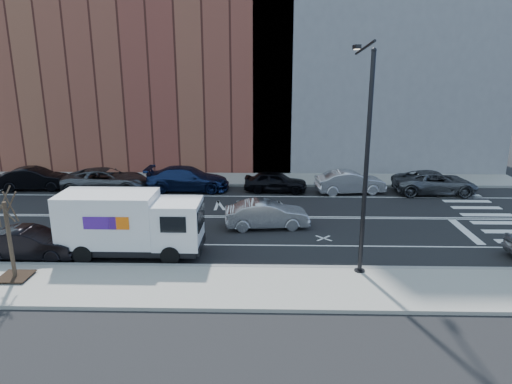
{
  "coord_description": "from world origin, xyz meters",
  "views": [
    {
      "loc": [
        3.11,
        -24.94,
        8.38
      ],
      "look_at": [
        2.49,
        0.34,
        1.4
      ],
      "focal_mm": 32.0,
      "sensor_mm": 36.0,
      "label": 1
    }
  ],
  "objects": [
    {
      "name": "curb_far",
      "position": [
        0.0,
        7.0,
        0.08
      ],
      "size": [
        44.0,
        0.25,
        0.17
      ],
      "primitive_type": "cube",
      "color": "gray",
      "rests_on": "ground"
    },
    {
      "name": "sidewalk_far",
      "position": [
        0.0,
        8.8,
        0.07
      ],
      "size": [
        44.0,
        3.6,
        0.15
      ],
      "primitive_type": "cube",
      "color": "gray",
      "rests_on": "ground"
    },
    {
      "name": "far_parked_e",
      "position": [
        3.72,
        5.54,
        0.73
      ],
      "size": [
        4.42,
        2.04,
        1.46
      ],
      "primitive_type": "imported",
      "rotation": [
        0.0,
        0.0,
        1.5
      ],
      "color": "black",
      "rests_on": "ground"
    },
    {
      "name": "far_parked_d",
      "position": [
        -2.4,
        5.77,
        0.83
      ],
      "size": [
        5.78,
        2.43,
        1.66
      ],
      "primitive_type": "imported",
      "rotation": [
        0.0,
        0.0,
        1.55
      ],
      "color": "#15234C",
      "rests_on": "ground"
    },
    {
      "name": "curb_near",
      "position": [
        0.0,
        -7.0,
        0.08
      ],
      "size": [
        44.0,
        0.25,
        0.17
      ],
      "primitive_type": "cube",
      "color": "gray",
      "rests_on": "ground"
    },
    {
      "name": "far_parked_f",
      "position": [
        8.8,
        5.31,
        0.77
      ],
      "size": [
        4.86,
        2.24,
        1.54
      ],
      "primitive_type": "imported",
      "rotation": [
        0.0,
        0.0,
        1.7
      ],
      "color": "silver",
      "rests_on": "ground"
    },
    {
      "name": "sidewalk_near",
      "position": [
        0.0,
        -8.8,
        0.07
      ],
      "size": [
        44.0,
        3.6,
        0.15
      ],
      "primitive_type": "cube",
      "color": "gray",
      "rests_on": "ground"
    },
    {
      "name": "far_parked_g",
      "position": [
        14.52,
        5.33,
        0.77
      ],
      "size": [
        5.56,
        2.57,
        1.54
      ],
      "primitive_type": "imported",
      "rotation": [
        0.0,
        0.0,
        1.57
      ],
      "color": "#494C50",
      "rests_on": "ground"
    },
    {
      "name": "far_parked_c",
      "position": [
        -8.0,
        5.4,
        0.81
      ],
      "size": [
        6.01,
        3.16,
        1.61
      ],
      "primitive_type": "imported",
      "rotation": [
        0.0,
        0.0,
        1.66
      ],
      "color": "#484A4F",
      "rests_on": "ground"
    },
    {
      "name": "road_markings",
      "position": [
        0.0,
        0.0,
        0.0
      ],
      "size": [
        40.0,
        8.6,
        0.01
      ],
      "primitive_type": null,
      "color": "white",
      "rests_on": "ground"
    },
    {
      "name": "bldg_brick",
      "position": [
        -8.0,
        15.6,
        11.0
      ],
      "size": [
        26.0,
        10.0,
        22.0
      ],
      "primitive_type": "cube",
      "color": "brown",
      "rests_on": "ground"
    },
    {
      "name": "far_parked_b",
      "position": [
        -13.15,
        5.71,
        0.78
      ],
      "size": [
        4.87,
        2.05,
        1.57
      ],
      "primitive_type": "imported",
      "rotation": [
        0.0,
        0.0,
        1.65
      ],
      "color": "black",
      "rests_on": "ground"
    },
    {
      "name": "bldg_concrete",
      "position": [
        12.0,
        15.6,
        13.0
      ],
      "size": [
        20.0,
        10.0,
        26.0
      ],
      "primitive_type": "cube",
      "color": "slate",
      "rests_on": "ground"
    },
    {
      "name": "near_parked_rear_a",
      "position": [
        -7.5,
        -6.08,
        0.71
      ],
      "size": [
        4.32,
        1.53,
        1.42
      ],
      "primitive_type": "imported",
      "rotation": [
        0.0,
        0.0,
        1.58
      ],
      "color": "black",
      "rests_on": "ground"
    },
    {
      "name": "fedex_van",
      "position": [
        -3.08,
        -5.6,
        1.54
      ],
      "size": [
        6.46,
        2.33,
        2.94
      ],
      "rotation": [
        0.0,
        0.0,
        -0.0
      ],
      "color": "black",
      "rests_on": "ground"
    },
    {
      "name": "crosswalk",
      "position": [
        16.0,
        0.0,
        0.0
      ],
      "size": [
        3.0,
        14.0,
        0.01
      ],
      "primitive_type": null,
      "color": "white",
      "rests_on": "ground"
    },
    {
      "name": "driving_sedan",
      "position": [
        3.12,
        -1.73,
        0.74
      ],
      "size": [
        4.62,
        2.07,
        1.47
      ],
      "primitive_type": "imported",
      "rotation": [
        0.0,
        0.0,
        1.69
      ],
      "color": "#A6A6AA",
      "rests_on": "ground"
    },
    {
      "name": "street_tree",
      "position": [
        -7.0,
        -8.4,
        1.45
      ],
      "size": [
        1.2,
        1.2,
        3.75
      ],
      "color": "black",
      "rests_on": "ground"
    },
    {
      "name": "streetlight",
      "position": [
        7.0,
        -6.91,
        5.08
      ],
      "size": [
        0.44,
        4.02,
        9.34
      ],
      "color": "black",
      "rests_on": "ground"
    },
    {
      "name": "ground",
      "position": [
        0.0,
        0.0,
        0.0
      ],
      "size": [
        120.0,
        120.0,
        0.0
      ],
      "primitive_type": "plane",
      "color": "black",
      "rests_on": "ground"
    }
  ]
}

